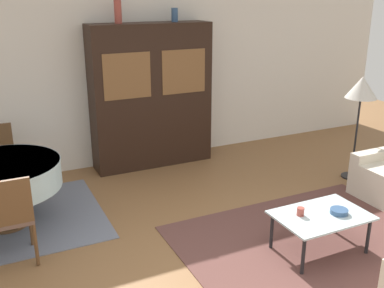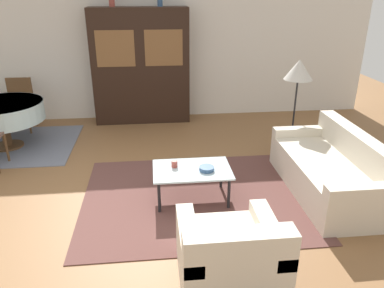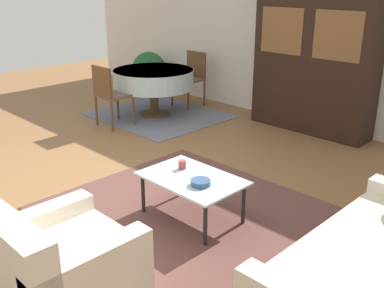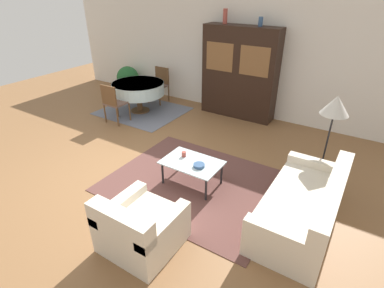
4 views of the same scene
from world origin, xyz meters
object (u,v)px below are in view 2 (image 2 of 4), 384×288
display_cabinet (141,67)px  dining_chair_far (19,101)px  coffee_table (192,172)px  floor_lamp (299,73)px  dining_table (2,112)px  bowl (207,169)px  armchair (230,257)px  cup (174,164)px  vase_short (160,1)px  couch (331,171)px

display_cabinet → dining_chair_far: size_ratio=2.29×
coffee_table → floor_lamp: floor_lamp is taller
dining_table → bowl: dining_table is taller
armchair → floor_lamp: (1.57, 2.80, 0.97)m
floor_lamp → bowl: size_ratio=8.27×
armchair → display_cabinet: size_ratio=0.41×
cup → display_cabinet: bearing=98.1°
floor_lamp → vase_short: vase_short is taller
dining_table → dining_chair_far: size_ratio=1.40×
couch → display_cabinet: (-2.42, 3.09, 0.77)m
display_cabinet → bowl: size_ratio=11.99×
floor_lamp → vase_short: 2.83m
couch → cup: size_ratio=22.49×
dining_chair_far → vase_short: vase_short is taller
display_cabinet → floor_lamp: 2.97m
couch → coffee_table: size_ratio=2.01×
dining_chair_far → vase_short: (2.61, 0.26, 1.68)m
dining_table → vase_short: bearing=23.4°
dining_chair_far → cup: bearing=133.7°
bowl → dining_chair_far: bearing=136.1°
coffee_table → dining_chair_far: bearing=135.1°
dining_chair_far → floor_lamp: size_ratio=0.63×
coffee_table → display_cabinet: bearing=101.6°
dining_chair_far → floor_lamp: (4.59, -1.51, 0.72)m
armchair → dining_table: armchair is taller
display_cabinet → vase_short: bearing=0.1°
couch → vase_short: bearing=33.2°
dining_table → bowl: size_ratio=7.34×
dining_table → dining_chair_far: bearing=90.0°
dining_chair_far → floor_lamp: floor_lamp is taller
armchair → bowl: bearing=90.2°
couch → armchair: bearing=132.6°
display_cabinet → dining_table: (-2.21, -1.13, -0.46)m
vase_short → display_cabinet: bearing=-179.9°
dining_table → vase_short: size_ratio=6.73×
cup → vase_short: size_ratio=0.44×
armchair → dining_table: bearing=131.3°
display_cabinet → dining_table: display_cabinet is taller
floor_lamp → cup: size_ratio=17.42×
dining_table → floor_lamp: (4.59, -0.64, 0.66)m
armchair → cup: bearing=103.9°
coffee_table → dining_table: size_ratio=0.72×
dining_chair_far → cup: size_ratio=11.03×
floor_lamp → cup: bearing=-147.3°
coffee_table → bowl: size_ratio=5.30×
display_cabinet → bowl: 3.32m
bowl → couch: bearing=2.5°
armchair → bowl: 1.42m
display_cabinet → dining_chair_far: display_cabinet is taller
armchair → cup: armchair is taller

